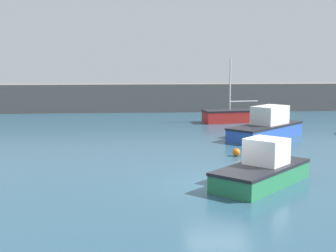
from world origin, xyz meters
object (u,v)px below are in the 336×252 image
Objects in this scene: cabin_cruiser_white at (263,170)px; mooring_buoy_orange at (236,152)px; sailboat_twin_hulled at (230,116)px; motorboat_with_cabin at (267,126)px.

mooring_buoy_orange is (0.20, 5.51, -0.40)m from cabin_cruiser_white.
motorboat_with_cabin is (0.84, -7.47, 0.20)m from sailboat_twin_hulled.
cabin_cruiser_white reaches higher than mooring_buoy_orange.
mooring_buoy_orange is (-3.23, -5.59, -0.52)m from motorboat_with_cabin.
sailboat_twin_hulled is at bearing -126.67° from motorboat_with_cabin.
sailboat_twin_hulled is 1.05× the size of cabin_cruiser_white.
motorboat_with_cabin is 6.48m from mooring_buoy_orange.
motorboat_with_cabin is at bearing -152.51° from cabin_cruiser_white.
motorboat_with_cabin is at bearing 59.96° from mooring_buoy_orange.
motorboat_with_cabin reaches higher than cabin_cruiser_white.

